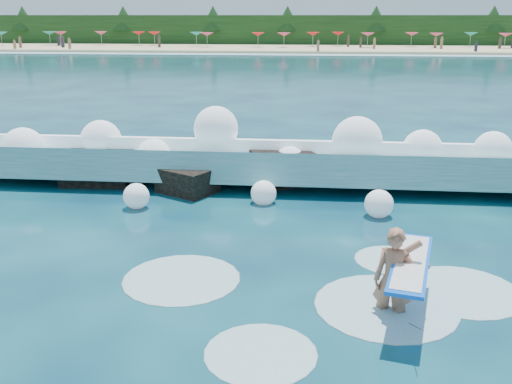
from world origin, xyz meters
TOP-DOWN VIEW (x-y plane):
  - ground at (0.00, 0.00)m, footprint 200.00×200.00m
  - beach at (0.00, 78.00)m, footprint 140.00×20.00m
  - wet_band at (0.00, 67.00)m, footprint 140.00×5.00m
  - treeline at (0.00, 88.00)m, footprint 140.00×4.00m
  - breaking_wave at (0.86, 6.94)m, footprint 19.00×2.92m
  - rock_cluster at (-1.28, 6.43)m, footprint 7.86×3.11m
  - surfer_with_board at (4.27, -1.08)m, footprint 1.27×3.04m
  - wave_spray at (0.70, 6.90)m, footprint 15.55×4.50m
  - surf_foam at (3.62, -0.70)m, footprint 8.77×5.50m
  - beach_umbrellas at (-0.24, 80.10)m, footprint 111.81×6.89m
  - beachgoers at (-2.12, 76.65)m, footprint 98.97×13.42m

SIDE VIEW (x-z plane):
  - ground at x=0.00m, z-range 0.00..0.00m
  - surf_foam at x=3.62m, z-range -0.07..0.07m
  - wet_band at x=0.00m, z-range 0.00..0.08m
  - beach at x=0.00m, z-range 0.00..0.40m
  - rock_cluster at x=-1.28m, z-range -0.22..0.99m
  - breaking_wave at x=0.86m, z-range -0.25..1.39m
  - surfer_with_board at x=4.27m, z-range -0.25..1.65m
  - beachgoers at x=-2.12m, z-range 0.15..2.08m
  - wave_spray at x=0.70m, z-range -0.07..2.31m
  - beach_umbrellas at x=-0.24m, z-range 2.00..2.50m
  - treeline at x=0.00m, z-range 0.00..5.00m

